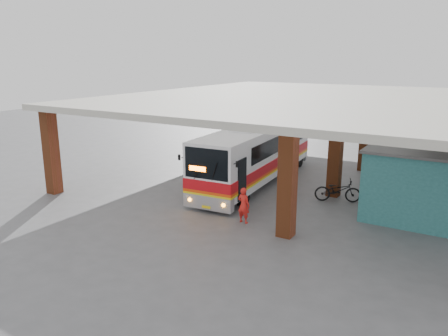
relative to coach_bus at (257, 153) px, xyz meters
name	(u,v)px	position (x,y,z in m)	size (l,w,h in m)	color
ground	(253,202)	(1.45, -3.12, -1.67)	(90.00, 90.00, 0.00)	#515154
brick_columns	(319,144)	(2.88, 1.88, 0.50)	(20.10, 21.60, 4.35)	brown
canopy_roof	(314,99)	(1.95, 3.38, 2.83)	(21.00, 23.00, 0.30)	beige
shop_building	(436,173)	(8.94, 0.88, -0.11)	(5.20, 8.20, 3.11)	#296668
coach_bus	(257,153)	(0.00, 0.00, 0.00)	(3.29, 11.71, 3.37)	white
motorcycle	(338,190)	(4.91, -0.94, -1.10)	(0.76, 2.18, 1.15)	black
pedestrian	(244,205)	(2.35, -5.75, -0.90)	(0.57, 0.37, 1.55)	red
red_chair	(387,182)	(6.54, 2.54, -1.29)	(0.49, 0.49, 0.83)	red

